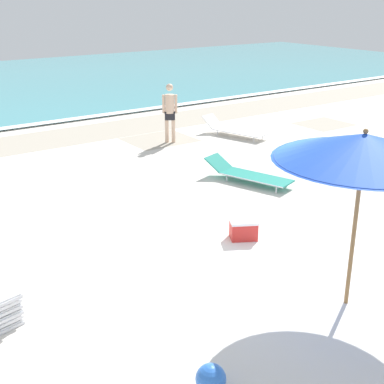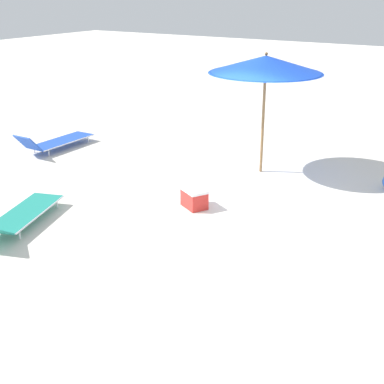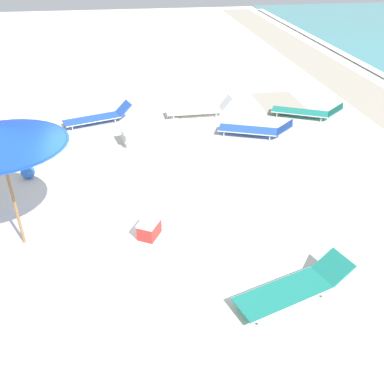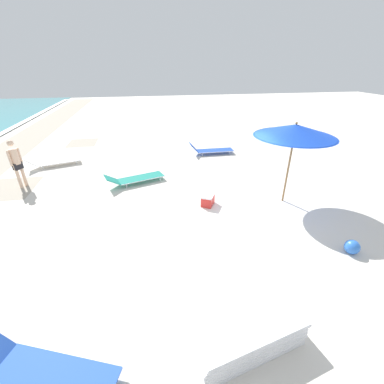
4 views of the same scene
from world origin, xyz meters
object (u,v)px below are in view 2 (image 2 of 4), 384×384
(beach_umbrella, at_px, (266,65))
(sun_lounger_under_umbrella, at_px, (19,216))
(cooler_box, at_px, (194,198))
(sun_lounger_beside_umbrella, at_px, (55,141))

(beach_umbrella, distance_m, sun_lounger_under_umbrella, 5.80)
(beach_umbrella, relative_size, cooler_box, 4.29)
(sun_lounger_beside_umbrella, bearing_deg, cooler_box, 165.08)
(cooler_box, bearing_deg, sun_lounger_under_umbrella, -102.94)
(beach_umbrella, height_order, sun_lounger_under_umbrella, beach_umbrella)
(sun_lounger_beside_umbrella, bearing_deg, sun_lounger_under_umbrella, 127.92)
(sun_lounger_under_umbrella, relative_size, sun_lounger_beside_umbrella, 1.04)
(beach_umbrella, bearing_deg, sun_lounger_beside_umbrella, 13.26)
(beach_umbrella, bearing_deg, cooler_box, 85.98)
(sun_lounger_under_umbrella, xyz_separation_m, sun_lounger_beside_umbrella, (2.85, -3.67, 0.01))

